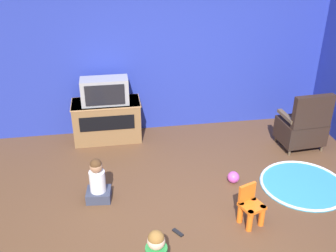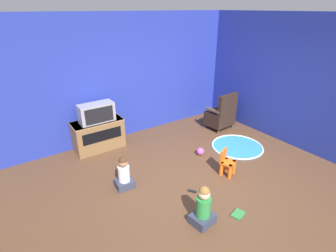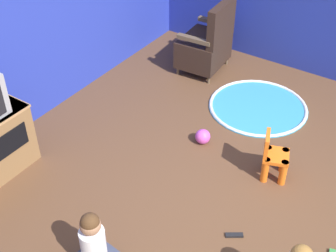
{
  "view_description": "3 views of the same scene",
  "coord_description": "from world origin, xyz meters",
  "px_view_note": "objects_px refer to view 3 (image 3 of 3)",
  "views": [
    {
      "loc": [
        -0.96,
        -3.48,
        3.15
      ],
      "look_at": [
        -0.27,
        0.85,
        0.86
      ],
      "focal_mm": 42.0,
      "sensor_mm": 36.0,
      "label": 1
    },
    {
      "loc": [
        -2.69,
        -2.86,
        2.86
      ],
      "look_at": [
        -0.22,
        0.72,
        0.88
      ],
      "focal_mm": 28.0,
      "sensor_mm": 36.0,
      "label": 2
    },
    {
      "loc": [
        -2.76,
        -1.1,
        3.17
      ],
      "look_at": [
        -0.11,
        0.68,
        0.7
      ],
      "focal_mm": 50.0,
      "sensor_mm": 36.0,
      "label": 3
    }
  ],
  "objects_px": {
    "black_armchair": "(207,45)",
    "remote_control": "(234,235)",
    "yellow_kid_chair": "(273,159)",
    "toy_ball": "(203,137)",
    "child_watching_center": "(93,245)"
  },
  "relations": [
    {
      "from": "toy_ball",
      "to": "yellow_kid_chair",
      "type": "bearing_deg",
      "value": -94.14
    },
    {
      "from": "black_armchair",
      "to": "remote_control",
      "type": "distance_m",
      "value": 2.76
    },
    {
      "from": "child_watching_center",
      "to": "toy_ball",
      "type": "xyz_separation_m",
      "value": [
        1.8,
        0.08,
        -0.18
      ]
    },
    {
      "from": "toy_ball",
      "to": "black_armchair",
      "type": "bearing_deg",
      "value": 29.07
    },
    {
      "from": "yellow_kid_chair",
      "to": "child_watching_center",
      "type": "relative_size",
      "value": 0.82
    },
    {
      "from": "black_armchair",
      "to": "child_watching_center",
      "type": "bearing_deg",
      "value": 10.59
    },
    {
      "from": "yellow_kid_chair",
      "to": "remote_control",
      "type": "xyz_separation_m",
      "value": [
        -0.86,
        -0.05,
        -0.2
      ]
    },
    {
      "from": "child_watching_center",
      "to": "remote_control",
      "type": "distance_m",
      "value": 1.2
    },
    {
      "from": "yellow_kid_chair",
      "to": "remote_control",
      "type": "relative_size",
      "value": 3.29
    },
    {
      "from": "black_armchair",
      "to": "remote_control",
      "type": "xyz_separation_m",
      "value": [
        -2.23,
        -1.59,
        -0.36
      ]
    },
    {
      "from": "black_armchair",
      "to": "yellow_kid_chair",
      "type": "relative_size",
      "value": 1.94
    },
    {
      "from": "black_armchair",
      "to": "toy_ball",
      "type": "xyz_separation_m",
      "value": [
        -1.31,
        -0.73,
        -0.29
      ]
    },
    {
      "from": "yellow_kid_chair",
      "to": "black_armchair",
      "type": "bearing_deg",
      "value": 27.41
    },
    {
      "from": "black_armchair",
      "to": "child_watching_center",
      "type": "distance_m",
      "value": 3.22
    },
    {
      "from": "toy_ball",
      "to": "remote_control",
      "type": "relative_size",
      "value": 1.08
    }
  ]
}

